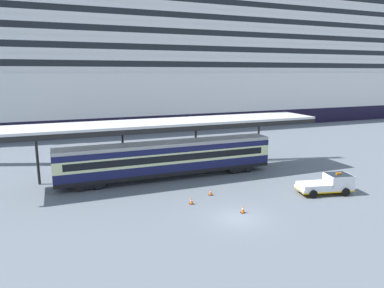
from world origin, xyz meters
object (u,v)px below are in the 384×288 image
Objects in this scene: traffic_cone_near at (211,192)px; traffic_cone_far at (192,201)px; train_carriage at (168,158)px; service_truck at (329,184)px; cruise_ship at (195,64)px; traffic_cone_mid at (243,209)px.

traffic_cone_far reaches higher than traffic_cone_near.
train_carriage is 8.39m from traffic_cone_far.
traffic_cone_far is (-13.44, 2.23, -0.69)m from service_truck.
traffic_cone_near is at bearing 161.17° from service_truck.
train_carriage is 39.01× the size of traffic_cone_far.
traffic_cone_mid is at bearing -107.78° from cruise_ship.
traffic_cone_mid is 1.04× the size of traffic_cone_far.
cruise_ship is 53.14m from traffic_cone_near.
traffic_cone_far is at bearing -112.22° from cruise_ship.
cruise_ship reaches higher than traffic_cone_near.
service_truck is at bearing -18.83° from traffic_cone_near.
cruise_ship is 216.73× the size of traffic_cone_mid.
traffic_cone_near is at bearing -110.22° from cruise_ship.
train_carriage is 37.60× the size of traffic_cone_mid.
traffic_cone_near is (-17.80, -48.32, -13.11)m from cruise_ship.
cruise_ship is 5.76× the size of train_carriage.
traffic_cone_mid is (0.73, -4.90, 0.01)m from traffic_cone_near.
cruise_ship is at bearing 67.78° from traffic_cone_far.
traffic_cone_near is 2.94m from traffic_cone_far.
train_carriage reaches higher than traffic_cone_far.
traffic_cone_near is at bearing 98.51° from traffic_cone_mid.
traffic_cone_near is 0.96× the size of traffic_cone_mid.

